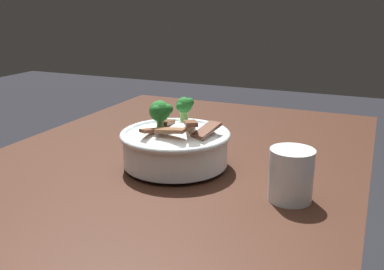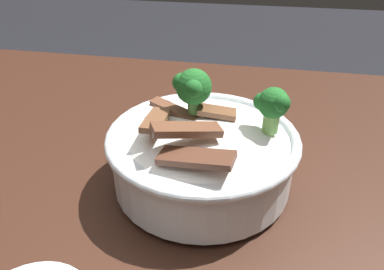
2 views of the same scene
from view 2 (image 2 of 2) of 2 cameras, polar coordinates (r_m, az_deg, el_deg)
name	(u,v)px [view 2 (image 2 of 2)]	position (r m, az deg, el deg)	size (l,w,h in m)	color
dining_table	(115,227)	(0.60, -12.25, -14.20)	(1.50, 0.81, 0.80)	#381E14
rice_bowl	(203,149)	(0.43, 1.73, -2.30)	(0.23, 0.23, 0.14)	silver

